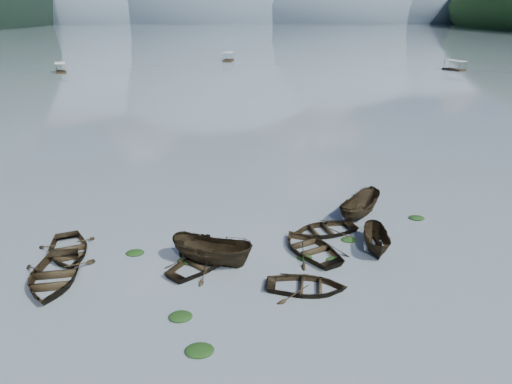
{
  "coord_description": "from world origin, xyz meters",
  "views": [
    {
      "loc": [
        -0.69,
        -15.63,
        12.78
      ],
      "look_at": [
        0.0,
        12.0,
        2.0
      ],
      "focal_mm": 32.0,
      "sensor_mm": 36.0,
      "label": 1
    }
  ],
  "objects_px": {
    "rowboat_0": "(54,281)",
    "pontoon_left": "(61,72)",
    "pontoon_centre": "(228,61)",
    "rowboat_3": "(311,252)"
  },
  "relations": [
    {
      "from": "rowboat_0",
      "to": "pontoon_left",
      "type": "bearing_deg",
      "value": 101.54
    },
    {
      "from": "rowboat_0",
      "to": "pontoon_centre",
      "type": "distance_m",
      "value": 119.29
    },
    {
      "from": "rowboat_0",
      "to": "pontoon_left",
      "type": "height_order",
      "value": "pontoon_left"
    },
    {
      "from": "rowboat_3",
      "to": "rowboat_0",
      "type": "bearing_deg",
      "value": -16.3
    },
    {
      "from": "rowboat_0",
      "to": "pontoon_centre",
      "type": "relative_size",
      "value": 0.83
    },
    {
      "from": "rowboat_0",
      "to": "rowboat_3",
      "type": "distance_m",
      "value": 13.9
    },
    {
      "from": "rowboat_0",
      "to": "pontoon_left",
      "type": "distance_m",
      "value": 97.11
    },
    {
      "from": "pontoon_centre",
      "to": "rowboat_3",
      "type": "bearing_deg",
      "value": -78.68
    },
    {
      "from": "pontoon_left",
      "to": "pontoon_centre",
      "type": "xyz_separation_m",
      "value": [
        38.58,
        27.99,
        0.0
      ]
    },
    {
      "from": "rowboat_0",
      "to": "pontoon_centre",
      "type": "bearing_deg",
      "value": 78.93
    }
  ]
}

